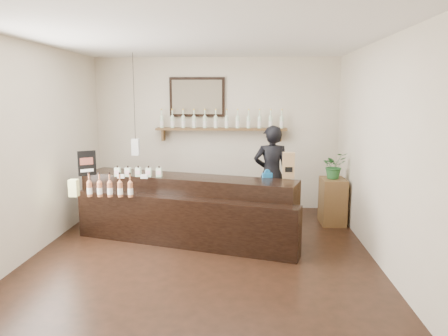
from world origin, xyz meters
TOP-DOWN VIEW (x-y plane):
  - ground at (0.00, 0.00)m, footprint 5.00×5.00m
  - room_shell at (0.00, 0.00)m, footprint 5.00×5.00m
  - back_wall_decor at (-0.15, 2.37)m, footprint 2.66×0.96m
  - counter at (-0.32, 0.58)m, footprint 3.34×1.81m
  - promo_sign at (-1.80, 0.67)m, footprint 0.23×0.17m
  - paper_bag at (1.18, 0.64)m, footprint 0.18×0.14m
  - tape_dispenser at (0.88, 0.66)m, footprint 0.15×0.09m
  - side_cabinet at (2.00, 1.49)m, footprint 0.39×0.53m
  - potted_plant at (2.00, 1.49)m, footprint 0.50×0.47m
  - shopkeeper at (0.99, 1.55)m, footprint 0.69×0.48m

SIDE VIEW (x-z plane):
  - ground at x=0.00m, z-range 0.00..0.00m
  - side_cabinet at x=2.00m, z-range 0.00..0.76m
  - counter at x=-0.32m, z-range -0.11..0.97m
  - shopkeeper at x=0.99m, z-range 0.00..1.84m
  - tape_dispenser at x=0.88m, z-range 0.91..1.03m
  - potted_plant at x=2.00m, z-range 0.76..1.19m
  - promo_sign at x=-1.80m, z-range 0.92..1.30m
  - paper_bag at x=1.18m, z-range 0.92..1.30m
  - room_shell at x=0.00m, z-range -0.80..4.20m
  - back_wall_decor at x=-0.15m, z-range 0.91..2.60m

